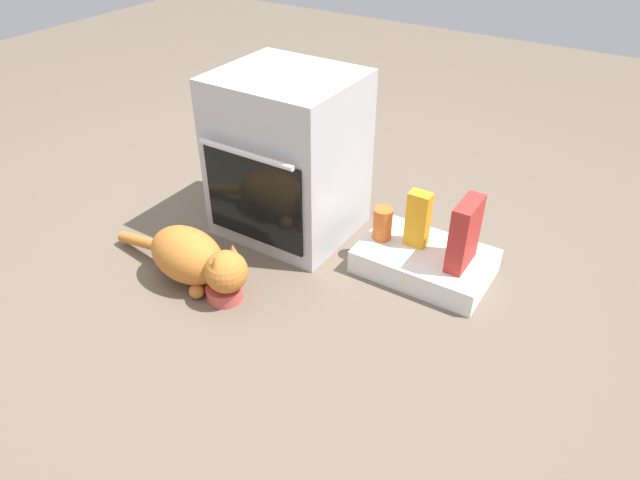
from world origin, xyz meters
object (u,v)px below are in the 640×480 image
at_px(sauce_jar, 382,224).
at_px(food_bowl, 224,291).
at_px(oven, 288,156).
at_px(juice_carton, 418,219).
at_px(cereal_box, 465,234).
at_px(pantry_cabinet, 425,261).
at_px(cat, 194,258).

bearing_deg(sauce_jar, food_bowl, -124.55).
xyz_separation_m(oven, juice_carton, (0.61, 0.04, -0.13)).
bearing_deg(oven, sauce_jar, 0.36).
distance_m(food_bowl, juice_carton, 0.82).
xyz_separation_m(food_bowl, juice_carton, (0.53, 0.60, 0.19)).
height_order(cereal_box, sauce_jar, cereal_box).
height_order(food_bowl, cereal_box, cereal_box).
bearing_deg(pantry_cabinet, cat, -142.55).
relative_size(cereal_box, sauce_jar, 2.00).
xyz_separation_m(cat, sauce_jar, (0.54, 0.56, 0.05)).
distance_m(pantry_cabinet, food_bowl, 0.82).
xyz_separation_m(oven, food_bowl, (0.08, -0.56, -0.32)).
relative_size(oven, juice_carton, 2.99).
bearing_deg(sauce_jar, cereal_box, 0.89).
height_order(oven, food_bowl, oven).
bearing_deg(food_bowl, cat, 176.00).
relative_size(juice_carton, sauce_jar, 1.71).
bearing_deg(cereal_box, juice_carton, 171.54).
height_order(pantry_cabinet, cat, cat).
relative_size(oven, cat, 0.98).
height_order(cat, sauce_jar, sauce_jar).
bearing_deg(pantry_cabinet, food_bowl, -135.59).
bearing_deg(cereal_box, food_bowl, -142.07).
distance_m(food_bowl, cereal_box, 0.95).
xyz_separation_m(pantry_cabinet, cereal_box, (0.15, -0.00, 0.19)).
bearing_deg(cereal_box, cat, -147.60).
bearing_deg(pantry_cabinet, oven, -178.87).
relative_size(pantry_cabinet, juice_carton, 2.22).
distance_m(food_bowl, cat, 0.18).
xyz_separation_m(oven, sauce_jar, (0.47, 0.00, -0.18)).
bearing_deg(food_bowl, pantry_cabinet, 44.41).
relative_size(juice_carton, cereal_box, 0.86).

